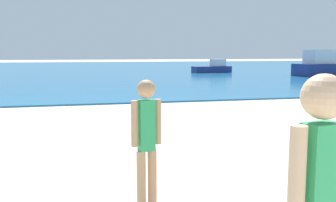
% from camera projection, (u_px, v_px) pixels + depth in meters
% --- Properties ---
extents(water, '(160.00, 60.00, 0.06)m').
position_uv_depth(water, '(97.00, 69.00, 42.85)').
color(water, '#1E6B9E').
rests_on(water, ground).
extents(person_standing, '(0.35, 0.21, 1.57)m').
position_uv_depth(person_standing, '(146.00, 140.00, 4.27)').
color(person_standing, tan).
rests_on(person_standing, ground).
extents(boat_near, '(6.13, 2.90, 2.00)m').
position_uv_depth(boat_near, '(327.00, 67.00, 29.62)').
color(boat_near, navy).
rests_on(boat_near, water).
extents(boat_far, '(3.67, 1.61, 1.20)m').
position_uv_depth(boat_far, '(213.00, 68.00, 34.32)').
color(boat_far, navy).
rests_on(boat_far, water).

